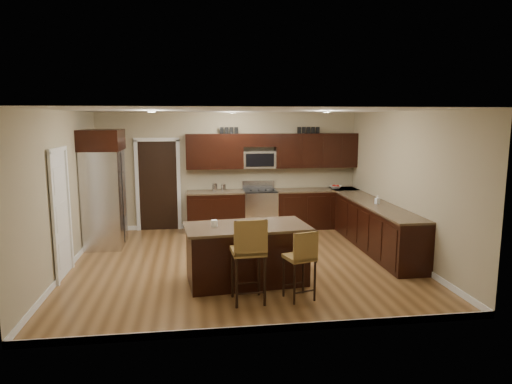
{
  "coord_description": "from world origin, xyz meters",
  "views": [
    {
      "loc": [
        -0.82,
        -7.86,
        2.57
      ],
      "look_at": [
        0.31,
        0.4,
        1.22
      ],
      "focal_mm": 32.0,
      "sensor_mm": 36.0,
      "label": 1
    }
  ],
  "objects": [
    {
      "name": "soap_bottle",
      "position": [
        2.7,
        0.46,
        1.01
      ],
      "size": [
        0.09,
        0.09,
        0.17
      ],
      "primitive_type": "imported",
      "rotation": [
        0.0,
        0.0,
        0.24
      ],
      "color": "#B2B2B2",
      "rests_on": "base_cabinets"
    },
    {
      "name": "canister_tall",
      "position": [
        -0.36,
        2.45,
        1.01
      ],
      "size": [
        0.12,
        0.12,
        0.18
      ],
      "primitive_type": "cylinder",
      "color": "silver",
      "rests_on": "base_cabinets"
    },
    {
      "name": "wall_left",
      "position": [
        -3.0,
        0.0,
        1.35
      ],
      "size": [
        0.0,
        5.5,
        5.5
      ],
      "primitive_type": "plane",
      "rotation": [
        1.57,
        0.0,
        1.57
      ],
      "color": "tan",
      "rests_on": "floor"
    },
    {
      "name": "floor_mat",
      "position": [
        -0.21,
        1.42,
        0.01
      ],
      "size": [
        0.96,
        0.73,
        0.01
      ],
      "primitive_type": "cube",
      "rotation": [
        0.0,
        0.0,
        0.19
      ],
      "color": "brown",
      "rests_on": "floor"
    },
    {
      "name": "letter_decor",
      "position": [
        0.9,
        2.58,
        2.29
      ],
      "size": [
        2.2,
        0.03,
        0.15
      ],
      "primitive_type": null,
      "color": "black",
      "rests_on": "upper_cabinets"
    },
    {
      "name": "floor",
      "position": [
        0.0,
        0.0,
        0.0
      ],
      "size": [
        6.0,
        6.0,
        0.0
      ],
      "primitive_type": "plane",
      "color": "brown",
      "rests_on": "ground"
    },
    {
      "name": "wall_right",
      "position": [
        3.0,
        0.0,
        1.35
      ],
      "size": [
        0.0,
        5.5,
        5.5
      ],
      "primitive_type": "plane",
      "rotation": [
        1.57,
        0.0,
        -1.57
      ],
      "color": "tan",
      "rests_on": "floor"
    },
    {
      "name": "upper_cabinets",
      "position": [
        1.04,
        2.58,
        1.84
      ],
      "size": [
        4.0,
        0.33,
        0.8
      ],
      "color": "black",
      "rests_on": "wall_back"
    },
    {
      "name": "pantry_door",
      "position": [
        -2.98,
        -0.3,
        1.02
      ],
      "size": [
        0.03,
        0.8,
        2.04
      ],
      "primitive_type": "cube",
      "color": "white",
      "rests_on": "floor"
    },
    {
      "name": "stool_mid",
      "position": [
        -0.1,
        -1.83,
        0.76
      ],
      "size": [
        0.48,
        0.48,
        1.22
      ],
      "rotation": [
        0.0,
        0.0,
        0.06
      ],
      "color": "olive",
      "rests_on": "floor"
    },
    {
      "name": "wall_back",
      "position": [
        0.0,
        2.75,
        1.35
      ],
      "size": [
        6.0,
        0.0,
        6.0
      ],
      "primitive_type": "plane",
      "rotation": [
        1.57,
        0.0,
        0.0
      ],
      "color": "tan",
      "rests_on": "floor"
    },
    {
      "name": "stool_right",
      "position": [
        0.65,
        -1.82,
        0.64
      ],
      "size": [
        0.47,
        0.47,
        1.02
      ],
      "rotation": [
        0.0,
        0.0,
        0.28
      ],
      "color": "olive",
      "rests_on": "floor"
    },
    {
      "name": "range",
      "position": [
        0.68,
        2.45,
        0.47
      ],
      "size": [
        0.76,
        0.64,
        1.11
      ],
      "color": "silver",
      "rests_on": "floor"
    },
    {
      "name": "refrigerator",
      "position": [
        -2.62,
        1.48,
        1.2
      ],
      "size": [
        0.79,
        1.03,
        2.35
      ],
      "color": "silver",
      "rests_on": "floor"
    },
    {
      "name": "base_cabinets",
      "position": [
        1.9,
        1.45,
        0.46
      ],
      "size": [
        4.02,
        3.96,
        0.92
      ],
      "color": "black",
      "rests_on": "floor"
    },
    {
      "name": "doorway",
      "position": [
        -1.65,
        2.73,
        1.03
      ],
      "size": [
        0.85,
        0.03,
        2.06
      ],
      "primitive_type": "cube",
      "color": "black",
      "rests_on": "floor"
    },
    {
      "name": "island_jar",
      "position": [
        -0.53,
        -0.98,
        0.97
      ],
      "size": [
        0.1,
        0.1,
        0.1
      ],
      "primitive_type": "cylinder",
      "color": "white",
      "rests_on": "island"
    },
    {
      "name": "fruit_bowl",
      "position": [
        2.49,
        2.45,
        0.96
      ],
      "size": [
        0.37,
        0.37,
        0.07
      ],
      "primitive_type": "imported",
      "rotation": [
        0.0,
        0.0,
        -0.34
      ],
      "color": "silver",
      "rests_on": "base_cabinets"
    },
    {
      "name": "microwave",
      "position": [
        0.68,
        2.6,
        1.62
      ],
      "size": [
        0.76,
        0.31,
        0.4
      ],
      "primitive_type": "cube",
      "color": "silver",
      "rests_on": "upper_cabinets"
    },
    {
      "name": "ceiling",
      "position": [
        0.0,
        0.0,
        2.7
      ],
      "size": [
        6.0,
        6.0,
        0.0
      ],
      "primitive_type": "plane",
      "rotation": [
        3.14,
        0.0,
        0.0
      ],
      "color": "silver",
      "rests_on": "wall_back"
    },
    {
      "name": "island",
      "position": [
        -0.03,
        -0.98,
        0.43
      ],
      "size": [
        2.0,
        1.19,
        0.92
      ],
      "rotation": [
        0.0,
        0.0,
        0.1
      ],
      "color": "black",
      "rests_on": "floor"
    },
    {
      "name": "canister_short",
      "position": [
        -0.17,
        2.45,
        1.0
      ],
      "size": [
        0.11,
        0.11,
        0.16
      ],
      "primitive_type": "cylinder",
      "color": "silver",
      "rests_on": "base_cabinets"
    }
  ]
}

